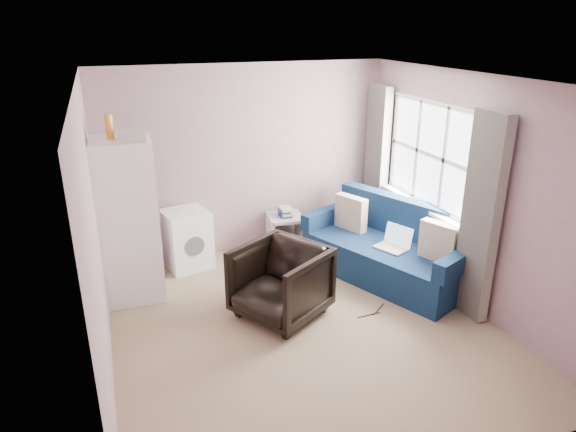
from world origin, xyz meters
The scene contains 8 objects.
room centered at (0.02, 0.01, 1.25)m, with size 3.84×4.24×2.54m.
armchair centered at (-0.15, 0.27, 0.43)m, with size 0.84×0.79×0.87m, color black.
fridge centered at (-1.57, 1.27, 0.93)m, with size 0.67×0.65×2.08m.
washing_machine centered at (-0.89, 1.80, 0.39)m, with size 0.63×0.63×0.75m.
side_table centered at (0.46, 1.84, 0.30)m, with size 0.51×0.51×0.63m.
sofa centered at (1.42, 0.69, 0.34)m, with size 1.69×2.27×0.93m.
window_dressing centered at (1.78, 0.70, 1.11)m, with size 0.17×2.62×2.18m.
floor_cables centered at (0.81, -0.04, 0.01)m, with size 0.41×0.18×0.01m.
Camera 1 is at (-1.72, -4.28, 2.98)m, focal length 32.00 mm.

